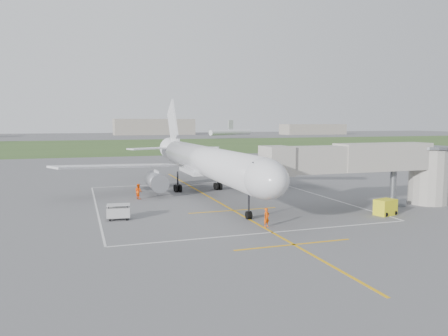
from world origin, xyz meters
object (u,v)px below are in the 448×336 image
object	(u,v)px
baggage_cart	(118,212)
ramp_worker_nose	(267,218)
jet_bridge	(377,165)
airliner	(205,162)
gpu_unit	(385,207)
ramp_worker_wing	(138,191)

from	to	relation	value
baggage_cart	ramp_worker_nose	size ratio (longest dim) A/B	1.33
baggage_cart	ramp_worker_nose	xyz separation A→B (m)	(12.52, -7.38, 0.10)
jet_bridge	ramp_worker_nose	distance (m)	16.51
jet_bridge	baggage_cart	xyz separation A→B (m)	(-27.91, 2.83, -3.96)
airliner	jet_bridge	xyz separation A→B (m)	(15.72, -14.25, 0.35)
gpu_unit	ramp_worker_nose	bearing A→B (deg)	168.29
ramp_worker_wing	ramp_worker_nose	bearing A→B (deg)	179.97
airliner	ramp_worker_nose	bearing A→B (deg)	-89.00
baggage_cart	ramp_worker_nose	bearing A→B (deg)	-23.18
airliner	gpu_unit	size ratio (longest dim) A/B	18.89
airliner	baggage_cart	bearing A→B (deg)	-136.87
airliner	gpu_unit	xyz separation A→B (m)	(14.08, -17.92, -3.59)
baggage_cart	ramp_worker_wing	size ratio (longest dim) A/B	1.23
baggage_cart	ramp_worker_wing	xyz separation A→B (m)	(3.42, 11.14, 0.18)
jet_bridge	ramp_worker_wing	bearing A→B (deg)	150.31
gpu_unit	ramp_worker_wing	world-z (taller)	ramp_worker_wing
ramp_worker_nose	ramp_worker_wing	xyz separation A→B (m)	(-9.10, 18.52, 0.08)
baggage_cart	ramp_worker_wing	bearing A→B (deg)	80.29
ramp_worker_wing	baggage_cart	bearing A→B (deg)	136.75
ramp_worker_wing	gpu_unit	bearing A→B (deg)	-153.86
airliner	baggage_cart	world-z (taller)	airliner
airliner	baggage_cart	xyz separation A→B (m)	(-12.19, -11.42, -3.61)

